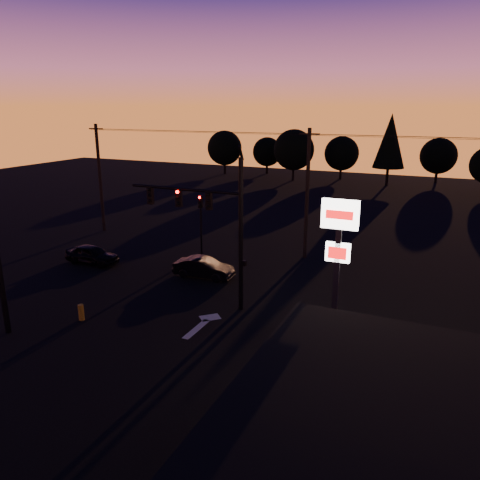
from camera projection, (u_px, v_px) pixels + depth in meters
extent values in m
plane|color=black|center=(177.00, 336.00, 21.93)|extent=(120.00, 120.00, 0.00)
cube|color=beige|center=(197.00, 329.00, 22.60)|extent=(0.35, 2.20, 0.01)
cube|color=beige|center=(210.00, 317.00, 23.83)|extent=(1.20, 1.20, 0.01)
cylinder|color=black|center=(241.00, 237.00, 23.73)|extent=(0.24, 0.24, 8.00)
cylinder|color=black|center=(241.00, 153.00, 22.57)|extent=(0.14, 0.52, 0.76)
cylinder|color=black|center=(184.00, 189.00, 24.41)|extent=(6.50, 0.16, 0.16)
cube|color=black|center=(209.00, 201.00, 23.98)|extent=(0.32, 0.22, 0.95)
sphere|color=black|center=(208.00, 195.00, 23.77)|extent=(0.18, 0.18, 0.18)
sphere|color=black|center=(208.00, 200.00, 23.85)|extent=(0.18, 0.18, 0.18)
sphere|color=black|center=(208.00, 206.00, 23.93)|extent=(0.18, 0.18, 0.18)
cube|color=black|center=(179.00, 198.00, 24.69)|extent=(0.32, 0.22, 0.95)
sphere|color=#FF0705|center=(177.00, 192.00, 24.48)|extent=(0.18, 0.18, 0.18)
sphere|color=black|center=(177.00, 198.00, 24.56)|extent=(0.18, 0.18, 0.18)
sphere|color=black|center=(178.00, 203.00, 24.65)|extent=(0.18, 0.18, 0.18)
cube|color=black|center=(150.00, 196.00, 25.40)|extent=(0.32, 0.22, 0.95)
sphere|color=black|center=(149.00, 190.00, 25.19)|extent=(0.18, 0.18, 0.18)
sphere|color=black|center=(149.00, 195.00, 25.28)|extent=(0.18, 0.18, 0.18)
sphere|color=black|center=(149.00, 200.00, 25.36)|extent=(0.18, 0.18, 0.18)
cube|color=black|center=(244.00, 263.00, 24.05)|extent=(0.22, 0.18, 0.28)
cylinder|color=black|center=(201.00, 230.00, 33.48)|extent=(0.14, 0.14, 3.60)
cube|color=black|center=(200.00, 202.00, 32.90)|extent=(0.30, 0.20, 0.90)
sphere|color=#FF0705|center=(200.00, 198.00, 32.71)|extent=(0.18, 0.18, 0.18)
sphere|color=black|center=(200.00, 201.00, 32.79)|extent=(0.18, 0.18, 0.18)
sphere|color=black|center=(200.00, 205.00, 32.87)|extent=(0.18, 0.18, 0.18)
cube|color=black|center=(336.00, 284.00, 19.59)|extent=(0.22, 0.22, 6.40)
cube|color=white|center=(340.00, 214.00, 18.76)|extent=(1.50, 0.25, 1.20)
cube|color=red|center=(339.00, 215.00, 18.64)|extent=(1.10, 0.02, 0.35)
cube|color=white|center=(338.00, 252.00, 19.20)|extent=(1.00, 0.22, 0.80)
cube|color=red|center=(337.00, 253.00, 19.09)|extent=(0.75, 0.02, 0.50)
cylinder|color=black|center=(100.00, 179.00, 39.29)|extent=(0.26, 0.26, 9.00)
cube|color=black|center=(96.00, 129.00, 38.15)|extent=(1.40, 0.10, 0.10)
cylinder|color=black|center=(307.00, 195.00, 32.16)|extent=(0.26, 0.26, 9.00)
cube|color=black|center=(309.00, 134.00, 31.02)|extent=(1.40, 0.10, 0.10)
cylinder|color=black|center=(188.00, 132.00, 34.08)|extent=(18.00, 0.02, 0.02)
cylinder|color=black|center=(192.00, 131.00, 34.59)|extent=(18.00, 0.02, 0.02)
cylinder|color=black|center=(196.00, 131.00, 35.13)|extent=(18.00, 0.02, 0.02)
cylinder|color=black|center=(458.00, 139.00, 26.95)|extent=(18.00, 0.02, 0.02)
cylinder|color=black|center=(458.00, 138.00, 27.46)|extent=(18.00, 0.02, 0.02)
cylinder|color=black|center=(458.00, 138.00, 28.00)|extent=(18.00, 0.02, 0.02)
cube|color=black|center=(359.00, 398.00, 14.93)|extent=(2.20, 0.05, 1.60)
cube|color=black|center=(462.00, 423.00, 13.74)|extent=(2.20, 0.05, 1.60)
cylinder|color=#AC7D14|center=(81.00, 312.00, 23.47)|extent=(0.27, 0.27, 0.82)
cylinder|color=black|center=(225.00, 169.00, 74.21)|extent=(0.36, 0.36, 1.62)
sphere|color=black|center=(225.00, 148.00, 73.31)|extent=(5.36, 5.36, 5.36)
cylinder|color=black|center=(267.00, 169.00, 74.49)|extent=(0.36, 0.36, 1.38)
sphere|color=black|center=(267.00, 152.00, 73.73)|extent=(4.54, 4.54, 4.54)
cylinder|color=black|center=(293.00, 174.00, 67.69)|extent=(0.36, 0.36, 1.75)
sphere|color=black|center=(294.00, 150.00, 66.72)|extent=(5.77, 5.78, 5.78)
cylinder|color=black|center=(340.00, 174.00, 68.85)|extent=(0.36, 0.36, 1.50)
sphere|color=black|center=(342.00, 153.00, 68.02)|extent=(4.95, 4.95, 4.95)
cylinder|color=black|center=(387.00, 177.00, 63.33)|extent=(0.36, 0.36, 2.38)
cone|color=black|center=(390.00, 141.00, 62.02)|extent=(4.18, 4.18, 7.12)
cylinder|color=black|center=(436.00, 178.00, 65.45)|extent=(0.36, 0.36, 1.50)
sphere|color=black|center=(438.00, 156.00, 64.62)|extent=(4.95, 4.95, 4.95)
imported|color=black|center=(92.00, 254.00, 31.87)|extent=(3.80, 1.57, 1.29)
imported|color=black|center=(204.00, 268.00, 29.30)|extent=(3.89, 1.59, 1.25)
imported|color=black|center=(350.00, 413.00, 15.48)|extent=(3.77, 4.83, 1.22)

